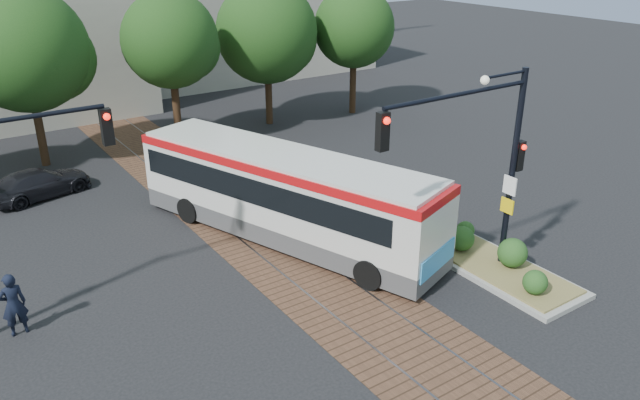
{
  "coord_description": "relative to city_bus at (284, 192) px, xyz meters",
  "views": [
    {
      "loc": [
        -9.12,
        -11.68,
        9.68
      ],
      "look_at": [
        1.32,
        3.62,
        1.6
      ],
      "focal_mm": 35.0,
      "sensor_mm": 36.0,
      "label": 1
    }
  ],
  "objects": [
    {
      "name": "ground",
      "position": [
        -0.61,
        -4.71,
        -1.68
      ],
      "size": [
        120.0,
        120.0,
        0.0
      ],
      "primitive_type": "plane",
      "color": "black",
      "rests_on": "ground"
    },
    {
      "name": "warehouses",
      "position": [
        -1.14,
        24.04,
        2.13
      ],
      "size": [
        40.0,
        13.0,
        8.0
      ],
      "color": "#ADA899",
      "rests_on": "ground"
    },
    {
      "name": "traffic_island",
      "position": [
        4.21,
        -5.61,
        -1.35
      ],
      "size": [
        2.2,
        5.2,
        1.13
      ],
      "color": "gray",
      "rests_on": "ground"
    },
    {
      "name": "parked_car",
      "position": [
        -6.09,
        8.41,
        -1.11
      ],
      "size": [
        4.2,
        2.52,
        1.14
      ],
      "primitive_type": "imported",
      "rotation": [
        0.0,
        0.0,
        1.82
      ],
      "color": "black",
      "rests_on": "ground"
    },
    {
      "name": "trackbed",
      "position": [
        -0.61,
        -0.71,
        -1.68
      ],
      "size": [
        3.6,
        40.0,
        0.02
      ],
      "color": "brown",
      "rests_on": "ground"
    },
    {
      "name": "tree_row",
      "position": [
        0.6,
        11.71,
        3.17
      ],
      "size": [
        26.4,
        5.6,
        7.67
      ],
      "color": "#382314",
      "rests_on": "ground"
    },
    {
      "name": "signal_pole_main",
      "position": [
        3.25,
        -5.52,
        2.48
      ],
      "size": [
        5.49,
        0.46,
        6.0
      ],
      "color": "black",
      "rests_on": "ground"
    },
    {
      "name": "officer",
      "position": [
        -8.59,
        -0.82,
        -0.8
      ],
      "size": [
        0.65,
        0.44,
        1.76
      ],
      "primitive_type": "imported",
      "rotation": [
        0.0,
        0.0,
        3.17
      ],
      "color": "black",
      "rests_on": "ground"
    },
    {
      "name": "city_bus",
      "position": [
        0.0,
        0.0,
        0.0
      ],
      "size": [
        5.98,
        11.4,
        3.02
      ],
      "rotation": [
        0.0,
        0.0,
        0.34
      ],
      "color": "#454548",
      "rests_on": "ground"
    }
  ]
}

